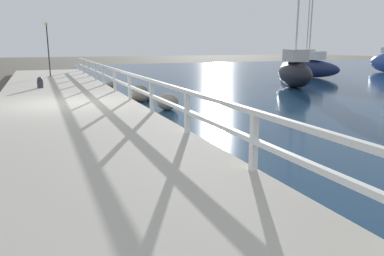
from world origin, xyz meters
TOP-DOWN VIEW (x-y plane):
  - ground_plane at (0.00, 0.00)m, footprint 120.00×120.00m
  - dock_walkway at (0.00, 0.00)m, footprint 4.46×36.00m
  - railing at (2.13, -0.00)m, footprint 0.10×32.50m
  - boulder_water_edge at (3.25, 2.89)m, footprint 0.60×0.54m
  - boulder_upstream at (3.18, 1.30)m, footprint 0.42×0.37m
  - boulder_mid_strip at (3.16, -1.01)m, footprint 0.74×0.66m
  - boulder_far_strip at (2.61, 6.31)m, footprint 0.43×0.38m
  - boulder_downstream at (2.74, 1.46)m, footprint 0.52×0.47m
  - boulder_near_dock at (2.80, 1.08)m, footprint 0.61×0.55m
  - mooring_bollard at (-0.71, 5.08)m, footprint 0.26×0.26m
  - dock_lamp at (-0.07, 11.38)m, footprint 0.22×0.22m
  - sailboat_black at (11.39, 3.10)m, footprint 2.32×3.93m
  - sailboat_navy at (16.10, 7.81)m, footprint 1.96×5.02m
  - sailboat_white at (21.44, 14.69)m, footprint 1.26×4.25m

SIDE VIEW (x-z plane):
  - ground_plane at x=0.00m, z-range 0.00..0.00m
  - dock_walkway at x=0.00m, z-range 0.00..0.27m
  - boulder_upstream at x=3.18m, z-range 0.00..0.31m
  - boulder_far_strip at x=2.61m, z-range 0.00..0.32m
  - boulder_downstream at x=2.74m, z-range 0.00..0.39m
  - boulder_water_edge at x=3.25m, z-range 0.00..0.45m
  - boulder_near_dock at x=2.80m, z-range 0.00..0.46m
  - boulder_mid_strip at x=3.16m, z-range 0.00..0.55m
  - mooring_bollard at x=-0.71m, z-range 0.26..0.75m
  - sailboat_white at x=21.44m, z-range -3.27..4.63m
  - sailboat_navy at x=16.10m, z-range -2.65..4.09m
  - sailboat_black at x=11.39m, z-range -3.29..4.90m
  - railing at x=2.13m, z-range 0.44..1.37m
  - dock_lamp at x=-0.07m, z-range 0.83..4.02m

